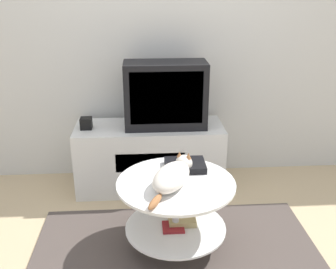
{
  "coord_description": "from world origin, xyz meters",
  "views": [
    {
      "loc": [
        -0.2,
        -2.09,
        1.68
      ],
      "look_at": [
        -0.02,
        0.47,
        0.66
      ],
      "focal_mm": 42.0,
      "sensor_mm": 36.0,
      "label": 1
    }
  ],
  "objects_px": {
    "speaker": "(86,123)",
    "dvd_box": "(185,165)",
    "tv": "(165,95)",
    "cat": "(173,175)"
  },
  "relations": [
    {
      "from": "tv",
      "to": "cat",
      "type": "height_order",
      "value": "tv"
    },
    {
      "from": "tv",
      "to": "cat",
      "type": "bearing_deg",
      "value": -90.6
    },
    {
      "from": "speaker",
      "to": "cat",
      "type": "height_order",
      "value": "speaker"
    },
    {
      "from": "speaker",
      "to": "dvd_box",
      "type": "relative_size",
      "value": 0.34
    },
    {
      "from": "tv",
      "to": "dvd_box",
      "type": "height_order",
      "value": "tv"
    },
    {
      "from": "dvd_box",
      "to": "cat",
      "type": "bearing_deg",
      "value": -114.36
    },
    {
      "from": "tv",
      "to": "dvd_box",
      "type": "relative_size",
      "value": 2.44
    },
    {
      "from": "dvd_box",
      "to": "cat",
      "type": "height_order",
      "value": "cat"
    },
    {
      "from": "speaker",
      "to": "dvd_box",
      "type": "xyz_separation_m",
      "value": [
        0.73,
        -0.65,
        -0.08
      ]
    },
    {
      "from": "tv",
      "to": "cat",
      "type": "distance_m",
      "value": 0.92
    }
  ]
}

